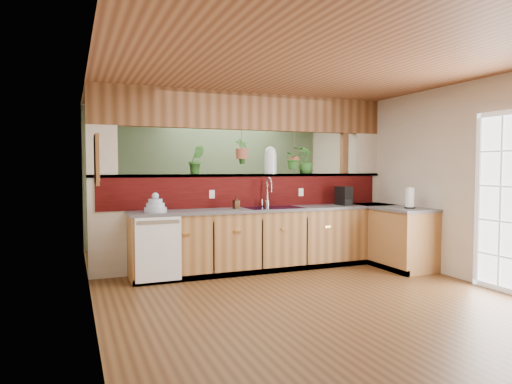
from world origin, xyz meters
name	(u,v)px	position (x,y,z in m)	size (l,w,h in m)	color
ground	(287,286)	(0.00, 0.00, 0.00)	(4.60, 7.00, 0.01)	#4C2F17
ceiling	(288,76)	(0.00, 0.00, 2.60)	(4.60, 7.00, 0.01)	brown
wall_back	(208,177)	(0.00, 3.50, 1.30)	(4.60, 0.02, 2.60)	beige
wall_left	(90,185)	(-2.30, 0.00, 1.30)	(0.02, 7.00, 2.60)	beige
wall_right	(432,181)	(2.30, 0.00, 1.30)	(0.02, 7.00, 2.60)	beige
pass_through_partition	(250,187)	(0.03, 1.35, 1.19)	(4.60, 0.21, 2.60)	beige
pass_through_ledge	(248,175)	(0.00, 1.35, 1.37)	(4.60, 0.21, 0.04)	brown
header_beam	(248,112)	(0.00, 1.35, 2.33)	(4.60, 0.15, 0.55)	brown
sage_backwall	(209,177)	(0.00, 3.48, 1.30)	(4.55, 0.02, 2.55)	#4F6746
countertop	(312,237)	(0.84, 0.87, 0.45)	(4.14, 1.52, 0.90)	#8E5E31
dishwasher	(159,249)	(-1.48, 0.66, 0.46)	(0.58, 0.03, 0.82)	white
navy_sink	(273,213)	(0.25, 0.98, 0.82)	(0.82, 0.50, 0.18)	black
french_door	(512,205)	(2.27, -1.30, 1.05)	(0.06, 1.02, 2.16)	white
framed_print	(97,160)	(-2.27, -0.80, 1.55)	(0.04, 0.35, 0.45)	#8E5E31
faucet	(268,191)	(0.24, 1.13, 1.14)	(0.19, 0.19, 0.44)	#B7B7B2
dish_stack	(155,206)	(-1.47, 0.94, 0.98)	(0.29, 0.29, 0.26)	#A4B4D4
soap_dispenser	(236,203)	(-0.32, 1.01, 0.99)	(0.08, 0.08, 0.18)	#362213
coffee_maker	(344,197)	(1.46, 0.97, 1.04)	(0.16, 0.26, 0.29)	black
paper_towel	(410,198)	(2.01, 0.12, 1.04)	(0.15, 0.15, 0.32)	black
glass_jar	(270,160)	(0.37, 1.35, 1.60)	(0.19, 0.19, 0.42)	silver
ledge_plant_left	(196,160)	(-0.80, 1.35, 1.60)	(0.23, 0.18, 0.41)	#285F21
ledge_plant_right	(306,160)	(0.98, 1.35, 1.60)	(0.24, 0.24, 0.42)	#285F21
hanging_plant_a	(242,143)	(-0.10, 1.35, 1.85)	(0.23, 0.18, 0.50)	brown
hanging_plant_b	(294,149)	(0.78, 1.35, 1.78)	(0.38, 0.35, 0.53)	brown
shelving_console	(173,221)	(-0.76, 3.25, 0.50)	(1.33, 0.35, 0.88)	black
shelf_plant_a	(153,186)	(-1.11, 3.25, 1.16)	(0.23, 0.16, 0.44)	#285F21
shelf_plant_b	(199,185)	(-0.26, 3.25, 1.17)	(0.25, 0.25, 0.45)	#285F21
floor_plant	(253,231)	(0.40, 2.17, 0.39)	(0.70, 0.60, 0.77)	#285F21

